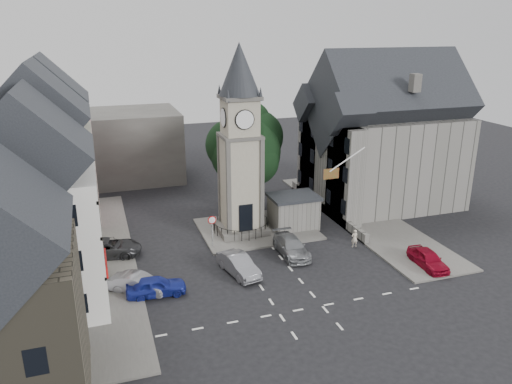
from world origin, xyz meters
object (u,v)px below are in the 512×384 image
object	(u,v)px
stone_shelter	(293,211)
pedestrian	(354,238)
clock_tower	(240,143)
car_west_blue	(156,286)
car_east_red	(428,259)

from	to	relation	value
stone_shelter	pedestrian	distance (m)	6.41
clock_tower	car_west_blue	distance (m)	14.33
clock_tower	car_east_red	size ratio (longest dim) A/B	4.04
stone_shelter	pedestrian	size ratio (longest dim) A/B	2.82
stone_shelter	car_west_blue	size ratio (longest dim) A/B	1.07
car_west_blue	pedestrian	size ratio (longest dim) A/B	2.64
stone_shelter	car_east_red	world-z (taller)	stone_shelter
clock_tower	car_west_blue	size ratio (longest dim) A/B	4.04
stone_shelter	car_west_blue	xyz separation A→B (m)	(-13.42, -8.21, -0.86)
stone_shelter	car_east_red	distance (m)	12.49
clock_tower	stone_shelter	xyz separation A→B (m)	(4.80, -0.49, -6.57)
pedestrian	clock_tower	bearing A→B (deg)	-32.19
car_west_blue	stone_shelter	bearing A→B (deg)	-56.31
clock_tower	car_east_red	world-z (taller)	clock_tower
car_west_blue	pedestrian	xyz separation A→B (m)	(16.62, 2.71, 0.08)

